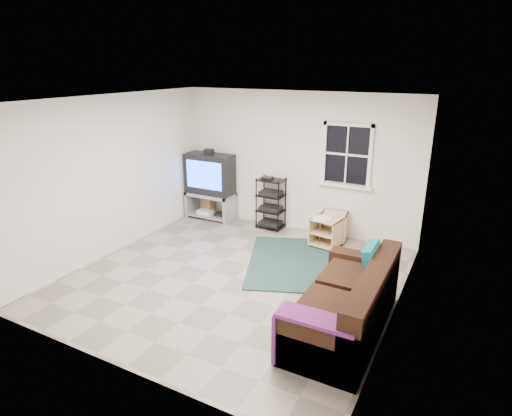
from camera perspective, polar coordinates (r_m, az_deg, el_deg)
The scene contains 8 objects.
room at distance 7.65m, azimuth 11.98°, elevation 6.44°, with size 4.60×4.62×4.60m.
tv_unit at distance 8.72m, azimuth -6.12°, elevation 3.62°, with size 0.98×0.49×1.45m.
av_rack at distance 8.24m, azimuth 1.99°, elevation 0.23°, with size 0.51×0.37×1.01m.
side_table_left at distance 7.85m, azimuth 10.40°, elevation -2.27°, with size 0.51×0.51×0.53m.
side_table_right at distance 7.56m, azimuth 9.47°, elevation -2.87°, with size 0.54×0.54×0.55m.
sofa at distance 5.30m, azimuth 12.01°, elevation -12.66°, with size 0.90×2.03×0.93m.
shag_rug at distance 6.97m, azimuth 5.04°, elevation -7.19°, with size 1.42×1.95×0.02m, color black.
paper_bag at distance 9.08m, azimuth -6.36°, elevation 0.29°, with size 0.28×0.18×0.40m, color olive.
Camera 1 is at (2.98, -4.94, 3.05)m, focal length 30.00 mm.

